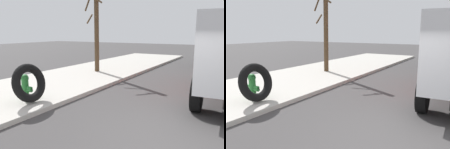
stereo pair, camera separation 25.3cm
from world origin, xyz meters
TOP-DOWN VIEW (x-y plane):
  - ground_plane at (0.00, 0.00)m, footprint 80.00×80.00m
  - fire_hydrant at (0.58, 5.27)m, footprint 0.27×0.61m
  - loose_tire at (0.37, 4.82)m, footprint 1.29×0.60m
  - bare_tree at (6.54, 6.30)m, footprint 1.20×1.34m

SIDE VIEW (x-z plane):
  - ground_plane at x=0.00m, z-range 0.00..0.00m
  - fire_hydrant at x=0.58m, z-range 0.18..1.05m
  - loose_tire at x=0.37m, z-range 0.15..1.46m
  - bare_tree at x=6.54m, z-range 0.31..5.31m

